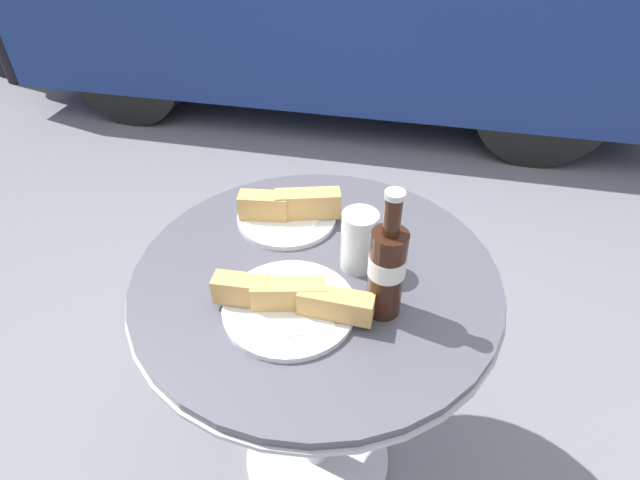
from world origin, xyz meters
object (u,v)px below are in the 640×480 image
Objects in this scene: bistro_table at (316,328)px; drinking_glass at (359,243)px; lunch_plate_near at (288,211)px; lunch_plate_far at (291,302)px; cola_bottle_left at (387,268)px.

drinking_glass reaches higher than bistro_table.
lunch_plate_far is (0.08, -0.27, -0.00)m from lunch_plate_near.
bistro_table is at bearing 79.38° from lunch_plate_far.
lunch_plate_far is (-0.16, -0.04, -0.08)m from cola_bottle_left.
drinking_glass is at bearing 23.29° from bistro_table.
cola_bottle_left is at bearing -43.70° from lunch_plate_near.
bistro_table is at bearing -57.29° from lunch_plate_near.
cola_bottle_left reaches higher than lunch_plate_far.
bistro_table is 2.89× the size of cola_bottle_left.
drinking_glass reaches higher than lunch_plate_far.
lunch_plate_near reaches higher than bistro_table.
cola_bottle_left is (0.14, -0.08, 0.27)m from bistro_table.
lunch_plate_far is at bearing -166.80° from cola_bottle_left.
cola_bottle_left is 0.34m from lunch_plate_near.
cola_bottle_left is 0.19m from lunch_plate_far.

